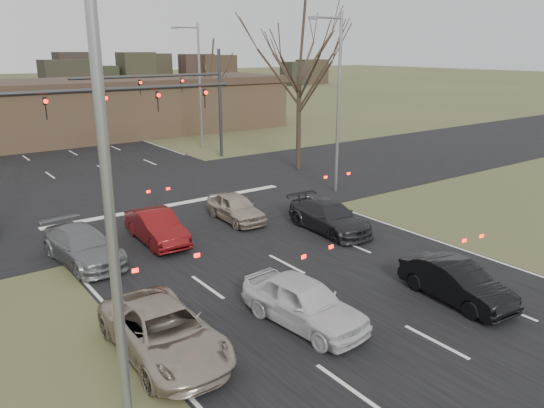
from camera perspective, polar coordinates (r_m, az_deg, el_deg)
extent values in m
plane|color=#454D29|center=(18.62, 7.28, -9.41)|extent=(360.00, 360.00, 0.00)
cube|color=black|center=(73.45, -26.98, 8.39)|extent=(14.00, 300.00, 0.02)
cube|color=black|center=(30.55, -12.28, 0.77)|extent=(200.00, 14.00, 0.02)
cube|color=#876648|center=(52.21, -20.91, 9.04)|extent=(42.00, 10.00, 4.60)
cube|color=#38281E|center=(51.99, -21.21, 11.93)|extent=(42.40, 10.40, 0.70)
cylinder|color=#383A3D|center=(26.75, -16.28, 11.79)|extent=(12.00, 0.18, 0.18)
imported|color=black|center=(25.86, -23.17, 9.43)|extent=(0.16, 0.20, 1.00)
imported|color=black|center=(26.59, -17.52, 10.15)|extent=(0.16, 0.20, 1.00)
imported|color=black|center=(27.55, -12.21, 10.73)|extent=(0.16, 0.20, 1.00)
imported|color=black|center=(28.74, -7.27, 11.18)|extent=(0.16, 0.20, 1.00)
cylinder|color=#383A3D|center=(40.90, -5.60, 10.66)|extent=(0.24, 0.24, 8.00)
cylinder|color=#383A3D|center=(38.24, -12.99, 13.24)|extent=(11.00, 0.18, 0.18)
imported|color=black|center=(39.28, -9.70, 12.47)|extent=(0.16, 0.20, 1.00)
imported|color=black|center=(37.98, -14.03, 12.09)|extent=(0.16, 0.20, 1.00)
imported|color=black|center=(36.91, -18.63, 11.62)|extent=(0.16, 0.20, 1.00)
cylinder|color=gray|center=(9.03, -16.78, -4.22)|extent=(0.18, 0.18, 10.00)
cylinder|color=gray|center=(30.38, 7.16, 10.52)|extent=(0.18, 0.18, 10.00)
cylinder|color=gray|center=(29.59, 5.99, 19.32)|extent=(2.00, 0.12, 0.12)
cube|color=gray|center=(28.93, 4.43, 19.33)|extent=(0.50, 0.25, 0.15)
cylinder|color=gray|center=(44.53, -7.75, 12.35)|extent=(0.18, 0.18, 10.00)
cylinder|color=gray|center=(43.98, -9.20, 18.24)|extent=(2.00, 0.12, 0.12)
cube|color=gray|center=(43.53, -10.43, 18.14)|extent=(0.50, 0.25, 0.15)
cylinder|color=black|center=(36.40, 2.89, 8.68)|extent=(0.32, 0.32, 6.33)
cylinder|color=black|center=(54.38, -6.58, 10.44)|extent=(0.32, 0.32, 4.95)
imported|color=#A29383|center=(15.04, -11.51, -13.34)|extent=(2.33, 4.98, 1.38)
imported|color=silver|center=(16.24, 3.44, -10.46)|extent=(2.20, 4.49, 1.47)
imported|color=black|center=(18.66, 19.23, -7.94)|extent=(1.77, 4.15, 1.33)
imported|color=black|center=(24.31, 6.19, -1.37)|extent=(2.16, 4.77, 1.36)
imported|color=slate|center=(21.95, -19.69, -4.25)|extent=(2.41, 4.88, 1.36)
imported|color=#600D0F|center=(23.30, -12.31, -2.43)|extent=(1.64, 4.25, 1.38)
imported|color=#AFA28E|center=(25.66, -3.93, -0.38)|extent=(1.78, 3.97, 1.32)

